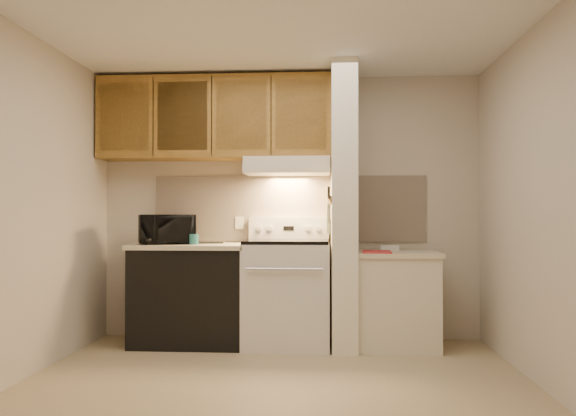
{
  "coord_description": "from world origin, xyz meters",
  "views": [
    {
      "loc": [
        0.33,
        -3.89,
        1.17
      ],
      "look_at": [
        0.04,
        0.75,
        1.23
      ],
      "focal_mm": 35.0,
      "sensor_mm": 36.0,
      "label": 1
    }
  ],
  "objects": [
    {
      "name": "cab_door_d",
      "position": [
        0.13,
        1.17,
        2.08
      ],
      "size": [
        0.46,
        0.01,
        0.63
      ],
      "primitive_type": "cube",
      "color": "olive",
      "rests_on": "upper_cabinets"
    },
    {
      "name": "dishwasher_front",
      "position": [
        -0.88,
        1.17,
        0.43
      ],
      "size": [
        1.0,
        0.63,
        0.87
      ],
      "primitive_type": "cube",
      "color": "black",
      "rests_on": "floor"
    },
    {
      "name": "cab_gap_c",
      "position": [
        -0.14,
        1.16,
        2.08
      ],
      "size": [
        0.01,
        0.01,
        0.73
      ],
      "primitive_type": "cube",
      "color": "black",
      "rests_on": "upper_cabinets"
    },
    {
      "name": "outlet",
      "position": [
        -0.48,
        1.48,
        1.1
      ],
      "size": [
        0.08,
        0.01,
        0.12
      ],
      "primitive_type": "cube",
      "color": "beige",
      "rests_on": "backsplash"
    },
    {
      "name": "floor",
      "position": [
        0.0,
        0.0,
        0.0
      ],
      "size": [
        3.6,
        3.6,
        0.0
      ],
      "primitive_type": "plane",
      "color": "tan",
      "rests_on": "ground"
    },
    {
      "name": "oven_window",
      "position": [
        0.0,
        0.84,
        0.5
      ],
      "size": [
        0.5,
        0.01,
        0.3
      ],
      "primitive_type": "cube",
      "color": "black",
      "rests_on": "range_body"
    },
    {
      "name": "range_knob_right_outer",
      "position": [
        0.28,
        1.4,
        1.05
      ],
      "size": [
        0.05,
        0.02,
        0.05
      ],
      "primitive_type": "cylinder",
      "rotation": [
        1.57,
        0.0,
        0.0
      ],
      "color": "silver",
      "rests_on": "range_backguard"
    },
    {
      "name": "left_countertop",
      "position": [
        -0.88,
        1.17,
        0.89
      ],
      "size": [
        1.04,
        0.67,
        0.04
      ],
      "primitive_type": "cube",
      "color": "beige",
      "rests_on": "dishwasher_front"
    },
    {
      "name": "knife_handle_a",
      "position": [
        0.38,
        0.95,
        1.37
      ],
      "size": [
        0.02,
        0.02,
        0.1
      ],
      "primitive_type": "cylinder",
      "color": "black",
      "rests_on": "knife_strip"
    },
    {
      "name": "cab_door_c",
      "position": [
        -0.42,
        1.17,
        2.08
      ],
      "size": [
        0.46,
        0.01,
        0.63
      ],
      "primitive_type": "cube",
      "color": "olive",
      "rests_on": "upper_cabinets"
    },
    {
      "name": "cab_gap_a",
      "position": [
        -1.23,
        1.16,
        2.08
      ],
      "size": [
        0.01,
        0.01,
        0.73
      ],
      "primitive_type": "cube",
      "color": "black",
      "rests_on": "upper_cabinets"
    },
    {
      "name": "ceiling",
      "position": [
        0.0,
        0.0,
        2.5
      ],
      "size": [
        3.6,
        3.6,
        0.0
      ],
      "primitive_type": "plane",
      "rotation": [
        3.14,
        0.0,
        0.0
      ],
      "color": "white",
      "rests_on": "wall_back"
    },
    {
      "name": "range_knob_left_outer",
      "position": [
        -0.28,
        1.4,
        1.05
      ],
      "size": [
        0.05,
        0.02,
        0.05
      ],
      "primitive_type": "cylinder",
      "rotation": [
        1.57,
        0.0,
        0.0
      ],
      "color": "silver",
      "rests_on": "range_backguard"
    },
    {
      "name": "backsplash",
      "position": [
        0.0,
        1.49,
        1.24
      ],
      "size": [
        2.6,
        0.02,
        0.63
      ],
      "primitive_type": "cube",
      "color": "#F5DDC4",
      "rests_on": "wall_back"
    },
    {
      "name": "range_knob_right_inner",
      "position": [
        0.18,
        1.4,
        1.05
      ],
      "size": [
        0.05,
        0.02,
        0.05
      ],
      "primitive_type": "cylinder",
      "rotation": [
        1.57,
        0.0,
        0.0
      ],
      "color": "silver",
      "rests_on": "range_backguard"
    },
    {
      "name": "knife_strip",
      "position": [
        0.39,
        1.1,
        1.32
      ],
      "size": [
        0.02,
        0.42,
        0.04
      ],
      "primitive_type": "cube",
      "color": "black",
      "rests_on": "partition_pillar"
    },
    {
      "name": "knife_blade_a",
      "position": [
        0.38,
        0.93,
        1.22
      ],
      "size": [
        0.01,
        0.03,
        0.16
      ],
      "primitive_type": "cube",
      "color": "silver",
      "rests_on": "knife_strip"
    },
    {
      "name": "teal_jar",
      "position": [
        -0.83,
        1.06,
        0.96
      ],
      "size": [
        0.1,
        0.1,
        0.09
      ],
      "primitive_type": "cylinder",
      "rotation": [
        0.0,
        0.0,
        0.16
      ],
      "color": "#24676D",
      "rests_on": "left_countertop"
    },
    {
      "name": "right_countertop",
      "position": [
        0.97,
        1.15,
        0.83
      ],
      "size": [
        0.74,
        0.64,
        0.04
      ],
      "primitive_type": "cube",
      "color": "beige",
      "rests_on": "right_cab_base"
    },
    {
      "name": "cab_door_b",
      "position": [
        -0.96,
        1.17,
        2.08
      ],
      "size": [
        0.46,
        0.01,
        0.63
      ],
      "primitive_type": "cube",
      "color": "olive",
      "rests_on": "upper_cabinets"
    },
    {
      "name": "oven_handle",
      "position": [
        0.0,
        0.8,
        0.72
      ],
      "size": [
        0.65,
        0.02,
        0.02
      ],
      "primitive_type": "cylinder",
      "rotation": [
        0.0,
        1.57,
        0.0
      ],
      "color": "silver",
      "rests_on": "range_body"
    },
    {
      "name": "hood_lip",
      "position": [
        0.0,
        1.07,
        1.58
      ],
      "size": [
        0.78,
        0.04,
        0.06
      ],
      "primitive_type": "cube",
      "color": "beige",
      "rests_on": "range_hood"
    },
    {
      "name": "range_backguard",
      "position": [
        0.0,
        1.44,
        1.05
      ],
      "size": [
        0.76,
        0.08,
        0.2
      ],
      "primitive_type": "cube",
      "color": "silver",
      "rests_on": "range_body"
    },
    {
      "name": "knife_handle_d",
      "position": [
        0.38,
        1.18,
        1.37
      ],
      "size": [
        0.02,
        0.02,
        0.1
      ],
      "primitive_type": "cylinder",
      "color": "black",
      "rests_on": "knife_strip"
    },
    {
      "name": "knife_blade_c",
      "position": [
        0.38,
        1.09,
        1.2
      ],
      "size": [
        0.01,
        0.04,
        0.2
      ],
      "primitive_type": "cube",
      "color": "silver",
      "rests_on": "knife_strip"
    },
    {
      "name": "microwave",
      "position": [
        -1.1,
        1.15,
        1.04
      ],
      "size": [
        0.57,
        0.49,
        0.27
      ],
      "primitive_type": "imported",
      "rotation": [
        0.0,
        0.0,
        0.4
      ],
      "color": "black",
      "rests_on": "left_countertop"
    },
    {
      "name": "range_knob_left_inner",
      "position": [
        -0.18,
        1.4,
        1.05
      ],
      "size": [
        0.05,
        0.02,
        0.05
      ],
      "primitive_type": "cylinder",
      "rotation": [
        1.57,
        0.0,
        0.0
      ],
      "color": "silver",
      "rests_on": "range_backguard"
    },
    {
      "name": "range_hood",
      "position": [
        0.0,
        1.28,
        1.62
      ],
      "size": [
        0.78,
        0.44,
        0.15
      ],
      "primitive_type": "cube",
      "color": "beige",
      "rests_on": "upper_cabinets"
    },
    {
      "name": "upper_cabinets",
      "position": [
        -0.69,
        1.32,
        2.08
      ],
      "size": [
        2.18,
        0.33,
        0.77
      ],
      "primitive_type": "cube",
      "color": "olive",
      "rests_on": "wall_back"
    },
    {
      "name": "knife_handle_e",
      "position": [
        0.38,
        1.27,
        1.37
      ],
      "size": [
        0.02,
        0.02,
        0.1
      ],
      "primitive_type": "cylinder",
      "color": "black",
      "rests_on": "knife_strip"
    },
    {
      "name": "cab_gap_b",
      "position": [
        -0.69,
        1.16,
        2.08
      ],
      "size": [
        0.01,
        0.01,
        0.73
      ],
      "primitive_type": "cube",
      "color": "black",
      "rests_on": "upper_cabinets"
    },
    {
      "name": "cab_door_a",
      "position": [
        -1.51,
        1.17,
        2.08
      ],
      "size": [
        0.46,
        0.01,
        0.63
      ],
      "primitive_type": "cube",
      "color": "olive",
      "rests_on": "upper_cabinets"
    },
    {
      "name": "spoon_rest",
      "position": [
        -0.72,
        1.25,
        0.92
      ],
      "size": [
        0.24,
        0.13,
        0.02
      ],
      "primitive_type": "cube",
      "rotation": [
        0.0,
        0.0,
        0.26
      ],
      "color": "black",
      "rests_on": "left_countertop"
    },
    {
      "name": "oven_mitt",
      "position": [
        0.38,
        1.32,
        1.14
      ],
      "size": [
        0.03,
        0.11,
        0.27
      ],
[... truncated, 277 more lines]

